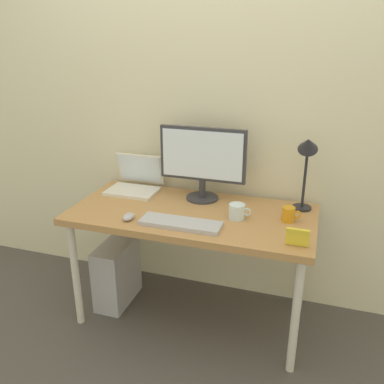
# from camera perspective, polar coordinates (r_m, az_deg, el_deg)

# --- Properties ---
(ground_plane) EXTENTS (6.00, 6.00, 0.00)m
(ground_plane) POSITION_cam_1_polar(r_m,az_deg,el_deg) (2.74, -0.00, -16.70)
(ground_plane) COLOR #4C4742
(back_wall) EXTENTS (4.40, 0.04, 2.60)m
(back_wall) POSITION_cam_1_polar(r_m,az_deg,el_deg) (2.58, 2.79, 12.58)
(back_wall) COLOR beige
(back_wall) RESTS_ON ground_plane
(desk) EXTENTS (1.40, 0.67, 0.72)m
(desk) POSITION_cam_1_polar(r_m,az_deg,el_deg) (2.40, -0.00, -4.12)
(desk) COLOR #B7844C
(desk) RESTS_ON ground_plane
(monitor) EXTENTS (0.53, 0.20, 0.45)m
(monitor) POSITION_cam_1_polar(r_m,az_deg,el_deg) (2.46, 1.57, 4.58)
(monitor) COLOR #333338
(monitor) RESTS_ON desk
(laptop) EXTENTS (0.32, 0.28, 0.23)m
(laptop) POSITION_cam_1_polar(r_m,az_deg,el_deg) (2.70, -7.86, 1.45)
(laptop) COLOR silver
(laptop) RESTS_ON desk
(desk_lamp) EXTENTS (0.11, 0.16, 0.46)m
(desk_lamp) POSITION_cam_1_polar(r_m,az_deg,el_deg) (2.35, 15.70, 4.84)
(desk_lamp) COLOR #232328
(desk_lamp) RESTS_ON desk
(keyboard) EXTENTS (0.44, 0.14, 0.02)m
(keyboard) POSITION_cam_1_polar(r_m,az_deg,el_deg) (2.19, -1.54, -4.40)
(keyboard) COLOR #B2B2B7
(keyboard) RESTS_ON desk
(mouse) EXTENTS (0.06, 0.09, 0.03)m
(mouse) POSITION_cam_1_polar(r_m,az_deg,el_deg) (2.29, -8.81, -3.41)
(mouse) COLOR #B2B2B7
(mouse) RESTS_ON desk
(coffee_mug) EXTENTS (0.11, 0.07, 0.08)m
(coffee_mug) POSITION_cam_1_polar(r_m,az_deg,el_deg) (2.29, 13.32, -3.03)
(coffee_mug) COLOR orange
(coffee_mug) RESTS_ON desk
(glass_cup) EXTENTS (0.12, 0.09, 0.09)m
(glass_cup) POSITION_cam_1_polar(r_m,az_deg,el_deg) (2.27, 6.31, -2.71)
(glass_cup) COLOR silver
(glass_cup) RESTS_ON desk
(photo_frame) EXTENTS (0.11, 0.03, 0.09)m
(photo_frame) POSITION_cam_1_polar(r_m,az_deg,el_deg) (2.04, 14.48, -6.10)
(photo_frame) COLOR yellow
(photo_frame) RESTS_ON desk
(computer_tower) EXTENTS (0.18, 0.36, 0.42)m
(computer_tower) POSITION_cam_1_polar(r_m,az_deg,el_deg) (2.80, -10.36, -10.98)
(computer_tower) COLOR #B2B2B7
(computer_tower) RESTS_ON ground_plane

